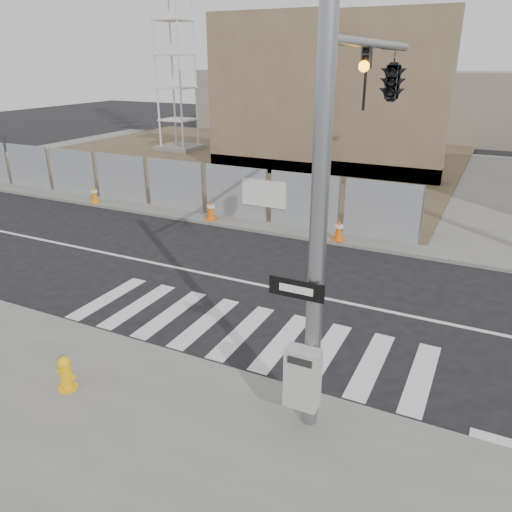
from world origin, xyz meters
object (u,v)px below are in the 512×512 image
at_px(signal_pole, 372,124).
at_px(traffic_cone_d, 339,230).
at_px(crane_tower, 172,4).
at_px(traffic_cone_c, 211,210).
at_px(fire_hydrant, 66,373).
at_px(traffic_cone_b, 94,194).

bearing_deg(signal_pole, traffic_cone_d, 110.29).
distance_m(crane_tower, traffic_cone_c, 18.27).
bearing_deg(fire_hydrant, crane_tower, 137.02).
height_order(crane_tower, fire_hydrant, crane_tower).
bearing_deg(traffic_cone_c, crane_tower, 128.46).
xyz_separation_m(traffic_cone_b, traffic_cone_c, (5.73, 0.12, 0.02)).
bearing_deg(traffic_cone_b, fire_hydrant, -49.18).
height_order(signal_pole, crane_tower, crane_tower).
height_order(fire_hydrant, traffic_cone_c, traffic_cone_c).
relative_size(signal_pole, traffic_cone_b, 9.32).
bearing_deg(signal_pole, traffic_cone_b, 154.55).
height_order(traffic_cone_b, traffic_cone_c, traffic_cone_c).
bearing_deg(traffic_cone_d, traffic_cone_c, 178.67).
height_order(crane_tower, traffic_cone_c, crane_tower).
xyz_separation_m(crane_tower, fire_hydrant, (13.13, -22.96, -8.57)).
height_order(signal_pole, fire_hydrant, signal_pole).
height_order(crane_tower, traffic_cone_d, crane_tower).
bearing_deg(signal_pole, crane_tower, 132.57).
bearing_deg(traffic_cone_b, crane_tower, 108.72).
distance_m(crane_tower, traffic_cone_d, 21.60).
bearing_deg(crane_tower, signal_pole, -47.43).
distance_m(fire_hydrant, traffic_cone_c, 10.75).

